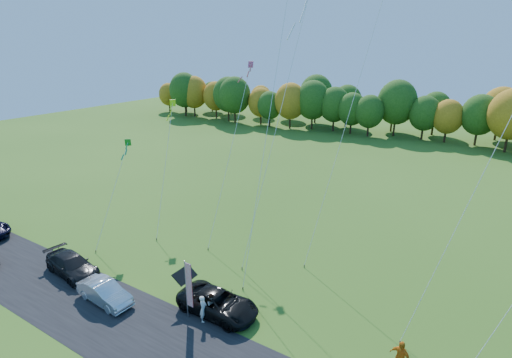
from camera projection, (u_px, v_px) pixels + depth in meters
The scene contains 17 objects.
ground at pixel (206, 307), 25.74m from camera, with size 160.00×160.00×0.00m, color #325C18.
asphalt_strip at pixel (162, 344), 22.54m from camera, with size 90.00×6.00×0.01m, color black.
tree_line at pixel (405, 140), 69.75m from camera, with size 116.00×12.00×10.00m, color #1E4711, non-canonical shape.
black_suv at pixel (218, 303), 24.95m from camera, with size 2.46×5.33×1.48m, color black.
silver_sedan at pixel (105, 292), 26.05m from camera, with size 1.49×4.27×1.41m, color silver.
dark_truck_a at pixel (72, 265), 29.19m from camera, with size 2.08×5.11×1.48m, color black.
person_tailgate_a at pixel (203, 309), 24.20m from camera, with size 0.63×0.41×1.73m, color silver.
person_tailgate_b at pixel (212, 306), 24.51m from camera, with size 0.80×0.63×1.66m, color gray.
person_east at pixel (400, 358), 20.28m from camera, with size 1.15×0.48×1.96m, color orange.
feather_flag at pixel (188, 284), 23.94m from camera, with size 0.52×0.07×3.95m.
kite_delta_blue at pixel (274, 85), 28.51m from camera, with size 3.79×12.57×27.09m.
kite_parafoil_orange at pixel (371, 40), 28.93m from camera, with size 5.32×12.51×33.01m.
kite_delta_red at pixel (281, 107), 30.22m from camera, with size 2.22×9.98×21.28m.
kite_parafoil_rainbow at pixel (481, 179), 20.97m from camera, with size 6.26×7.04×18.99m.
kite_diamond_yellow at pixel (165, 167), 36.43m from camera, with size 4.34×7.55×11.38m.
kite_diamond_green at pixel (113, 193), 33.44m from camera, with size 1.50×5.72×8.67m.
kite_diamond_pink at pixel (230, 152), 34.04m from camera, with size 1.57×8.67×14.94m.
Camera 1 is at (14.30, -16.63, 16.13)m, focal length 28.00 mm.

